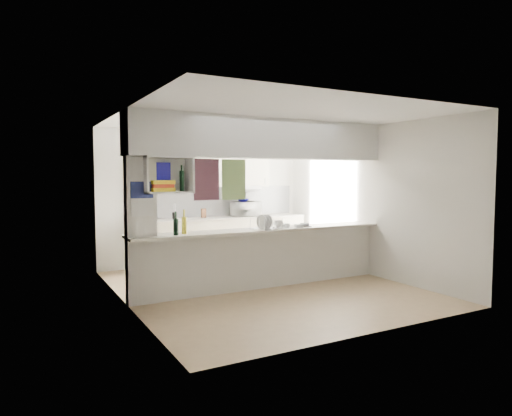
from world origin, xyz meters
TOP-DOWN VIEW (x-y plane):
  - floor at (0.00, 0.00)m, footprint 4.80×4.80m
  - ceiling at (0.00, 0.00)m, footprint 4.80×4.80m
  - wall_back at (0.00, 2.40)m, footprint 4.20×0.00m
  - wall_left at (-2.10, 0.00)m, footprint 0.00×4.80m
  - wall_right at (2.10, 0.00)m, footprint 0.00×4.80m
  - servery_partition at (-0.17, 0.00)m, footprint 4.20×0.50m
  - cubby_shelf at (-1.57, -0.06)m, footprint 0.65×0.35m
  - kitchen_run at (0.16, 2.14)m, footprint 3.60×0.63m
  - microwave at (0.77, 2.09)m, footprint 0.59×0.45m
  - bowl at (0.72, 2.12)m, footprint 0.23×0.23m
  - dish_rack at (0.02, -0.05)m, footprint 0.51×0.44m
  - cup at (0.25, -0.04)m, footprint 0.18×0.18m
  - wine_bottles at (-1.37, -0.06)m, footprint 0.22×0.15m
  - plastic_tubs at (0.55, -0.05)m, footprint 0.48×0.21m
  - utensil_jar at (-0.71, 2.15)m, footprint 0.09×0.09m
  - knife_block at (-0.11, 2.18)m, footprint 0.10×0.08m

SIDE VIEW (x-z plane):
  - floor at x=0.00m, z-range 0.00..0.00m
  - kitchen_run at x=0.16m, z-range -0.29..1.95m
  - plastic_tubs at x=0.55m, z-range 0.92..0.98m
  - utensil_jar at x=-0.71m, z-range 0.92..1.05m
  - cup at x=0.25m, z-range 0.94..1.04m
  - knife_block at x=-0.11m, z-range 0.92..1.10m
  - dish_rack at x=0.02m, z-range 0.90..1.13m
  - wine_bottles at x=-1.37m, z-range 0.87..1.22m
  - microwave at x=0.77m, z-range 0.92..1.22m
  - bowl at x=0.72m, z-range 1.22..1.27m
  - wall_back at x=0.00m, z-range -0.80..3.40m
  - wall_left at x=-2.10m, z-range -1.10..3.70m
  - wall_right at x=2.10m, z-range -1.10..3.70m
  - servery_partition at x=-0.17m, z-range 0.36..2.96m
  - cubby_shelf at x=-1.57m, z-range 1.46..1.96m
  - ceiling at x=0.00m, z-range 2.60..2.60m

